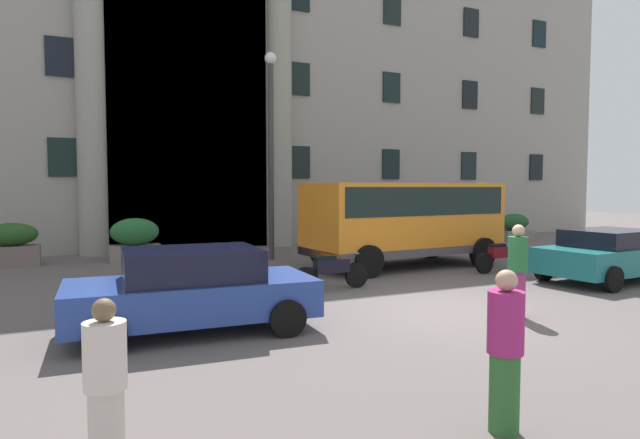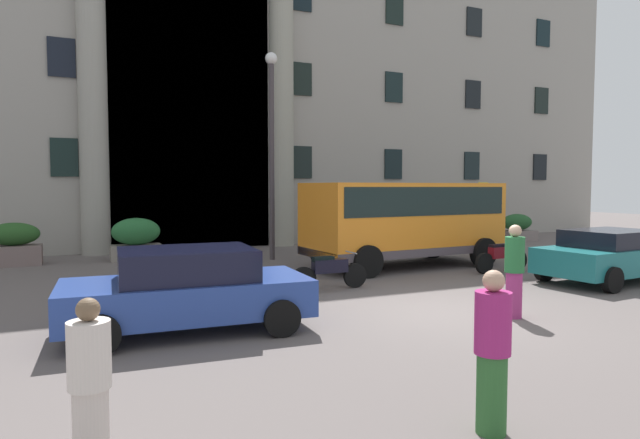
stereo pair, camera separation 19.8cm
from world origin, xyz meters
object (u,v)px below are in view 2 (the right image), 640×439
object	(u,v)px
hedge_planter_east	(14,245)
motorcycle_far_end	(328,271)
scooter_by_planter	(501,257)
motorcycle_near_kerb	(168,282)
parked_estate_mid	(610,255)
hedge_planter_entrance_right	(430,227)
hedge_planter_west	(517,228)
lamppost_plaza_centre	(272,139)
orange_minibus	(404,216)
hedge_planter_far_west	(136,240)
parked_hatchback_near	(187,289)
pedestrian_man_red_shirt	(90,386)
pedestrian_woman_dark_dress	(492,352)
bus_stop_sign	(482,210)
pedestrian_child_trailing	(514,271)

from	to	relation	value
hedge_planter_east	motorcycle_far_end	world-z (taller)	hedge_planter_east
scooter_by_planter	motorcycle_near_kerb	world-z (taller)	same
motorcycle_far_end	parked_estate_mid	bearing A→B (deg)	-16.78
hedge_planter_entrance_right	parked_estate_mid	distance (m)	9.27
hedge_planter_west	hedge_planter_east	bearing A→B (deg)	178.30
lamppost_plaza_centre	orange_minibus	bearing A→B (deg)	-45.61
hedge_planter_east	hedge_planter_far_west	world-z (taller)	hedge_planter_far_west
lamppost_plaza_centre	parked_hatchback_near	bearing A→B (deg)	-118.68
hedge_planter_far_west	hedge_planter_west	distance (m)	16.66
pedestrian_man_red_shirt	lamppost_plaza_centre	distance (m)	14.11
lamppost_plaza_centre	pedestrian_man_red_shirt	bearing A→B (deg)	-116.03
scooter_by_planter	pedestrian_man_red_shirt	bearing A→B (deg)	-151.48
pedestrian_woman_dark_dress	pedestrian_man_red_shirt	world-z (taller)	pedestrian_woman_dark_dress
hedge_planter_far_west	lamppost_plaza_centre	world-z (taller)	lamppost_plaza_centre
orange_minibus	bus_stop_sign	distance (m)	4.59
hedge_planter_far_west	pedestrian_man_red_shirt	distance (m)	14.22
parked_hatchback_near	lamppost_plaza_centre	distance (m)	9.71
scooter_by_planter	parked_hatchback_near	bearing A→B (deg)	-167.95
hedge_planter_far_west	parked_estate_mid	world-z (taller)	hedge_planter_far_west
bus_stop_sign	hedge_planter_east	world-z (taller)	bus_stop_sign
hedge_planter_entrance_right	lamppost_plaza_centre	world-z (taller)	lamppost_plaza_centre
hedge_planter_east	scooter_by_planter	xyz separation A→B (m)	(12.97, -7.40, -0.20)
pedestrian_woman_dark_dress	hedge_planter_east	bearing A→B (deg)	17.22
motorcycle_near_kerb	motorcycle_far_end	bearing A→B (deg)	-5.97
motorcycle_near_kerb	parked_estate_mid	bearing A→B (deg)	-15.47
bus_stop_sign	pedestrian_woman_dark_dress	xyz separation A→B (m)	(-9.87, -11.38, -0.80)
parked_hatchback_near	motorcycle_far_end	world-z (taller)	parked_hatchback_near
hedge_planter_far_west	lamppost_plaza_centre	bearing A→B (deg)	-22.85
parked_estate_mid	pedestrian_woman_dark_dress	world-z (taller)	pedestrian_woman_dark_dress
orange_minibus	parked_hatchback_near	bearing A→B (deg)	-151.67
pedestrian_child_trailing	pedestrian_man_red_shirt	distance (m)	7.91
hedge_planter_entrance_right	motorcycle_far_end	size ratio (longest dim) A/B	0.83
hedge_planter_west	motorcycle_near_kerb	world-z (taller)	hedge_planter_west
pedestrian_man_red_shirt	hedge_planter_east	bearing A→B (deg)	100.19
parked_estate_mid	pedestrian_child_trailing	bearing A→B (deg)	-164.38
hedge_planter_east	parked_hatchback_near	bearing A→B (deg)	-70.90
pedestrian_man_red_shirt	motorcycle_near_kerb	bearing A→B (deg)	78.76
scooter_by_planter	pedestrian_man_red_shirt	distance (m)	13.15
pedestrian_child_trailing	hedge_planter_far_west	bearing A→B (deg)	61.93
hedge_planter_far_west	pedestrian_woman_dark_dress	size ratio (longest dim) A/B	0.99
hedge_planter_far_west	orange_minibus	bearing A→B (deg)	-34.17
bus_stop_sign	parked_estate_mid	world-z (taller)	bus_stop_sign
parked_estate_mid	pedestrian_woman_dark_dress	size ratio (longest dim) A/B	2.50
hedge_planter_east	scooter_by_planter	size ratio (longest dim) A/B	0.79
motorcycle_near_kerb	pedestrian_child_trailing	distance (m)	7.02
parked_hatchback_near	pedestrian_child_trailing	bearing A→B (deg)	-12.65
scooter_by_planter	motorcycle_near_kerb	size ratio (longest dim) A/B	1.02
bus_stop_sign	hedge_planter_entrance_right	size ratio (longest dim) A/B	1.60
parked_hatchback_near	lamppost_plaza_centre	xyz separation A→B (m)	(4.37, 7.99, 3.36)
pedestrian_woman_dark_dress	parked_estate_mid	bearing A→B (deg)	-61.28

